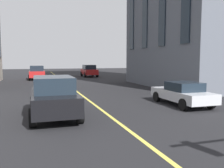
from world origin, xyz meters
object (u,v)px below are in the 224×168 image
Objects in this scene: car_black_oncoming at (54,96)px; car_silver_mid at (182,93)px; car_red_trailing at (37,72)px; car_red_parked_b at (89,71)px.

car_black_oncoming reaches higher than car_silver_mid.
car_silver_mid is (-22.27, -8.00, -0.27)m from car_red_trailing.
car_red_parked_b is 25.70m from car_silver_mid.
car_black_oncoming and car_red_parked_b have the same top height.
car_silver_mid is at bearing -160.25° from car_red_trailing.
car_red_trailing is at bearing 19.75° from car_silver_mid.
car_red_parked_b is at bearing -66.81° from car_red_trailing.
car_black_oncoming is 23.04m from car_red_trailing.
car_red_parked_b and car_red_trailing have the same top height.
car_red_trailing is 1.07× the size of car_silver_mid.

